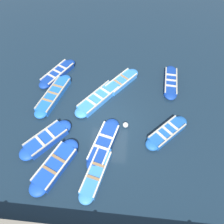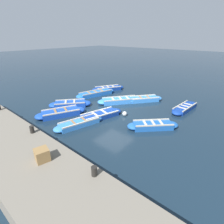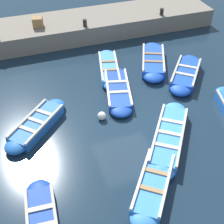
{
  "view_description": "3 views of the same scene",
  "coord_description": "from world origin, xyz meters",
  "px_view_note": "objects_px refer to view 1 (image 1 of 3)",
  "views": [
    {
      "loc": [
        7.14,
        0.95,
        10.69
      ],
      "look_at": [
        -0.69,
        0.17,
        0.28
      ],
      "focal_mm": 35.0,
      "sensor_mm": 36.0,
      "label": 1
    },
    {
      "loc": [
        9.05,
        7.59,
        5.22
      ],
      "look_at": [
        0.47,
        0.22,
        0.19
      ],
      "focal_mm": 28.0,
      "sensor_mm": 36.0,
      "label": 2
    },
    {
      "loc": [
        -8.3,
        3.54,
        7.77
      ],
      "look_at": [
        0.11,
        0.62,
        0.2
      ],
      "focal_mm": 50.0,
      "sensor_mm": 36.0,
      "label": 3
    }
  ],
  "objects_px": {
    "boat_near_quay": "(167,133)",
    "boat_tucked": "(96,172)",
    "boat_stern_in": "(171,82)",
    "buoy_orange_near": "(126,125)",
    "boat_broadside": "(104,143)",
    "boat_drifting": "(58,73)",
    "boat_alongside": "(54,95)",
    "boat_outer_right": "(121,82)",
    "boat_far_corner": "(99,98)",
    "boat_mid_row": "(55,166)",
    "boat_centre": "(46,139)"
  },
  "relations": [
    {
      "from": "buoy_orange_near",
      "to": "boat_stern_in",
      "type": "bearing_deg",
      "value": 143.33
    },
    {
      "from": "boat_centre",
      "to": "boat_far_corner",
      "type": "xyz_separation_m",
      "value": [
        -3.24,
        2.47,
        -0.01
      ]
    },
    {
      "from": "boat_alongside",
      "to": "boat_stern_in",
      "type": "relative_size",
      "value": 1.21
    },
    {
      "from": "boat_stern_in",
      "to": "buoy_orange_near",
      "type": "xyz_separation_m",
      "value": [
        3.79,
        -2.82,
        -0.0
      ]
    },
    {
      "from": "boat_centre",
      "to": "boat_stern_in",
      "type": "relative_size",
      "value": 0.94
    },
    {
      "from": "boat_near_quay",
      "to": "boat_tucked",
      "type": "height_order",
      "value": "boat_near_quay"
    },
    {
      "from": "boat_far_corner",
      "to": "buoy_orange_near",
      "type": "height_order",
      "value": "boat_far_corner"
    },
    {
      "from": "boat_centre",
      "to": "boat_drifting",
      "type": "height_order",
      "value": "boat_centre"
    },
    {
      "from": "boat_broadside",
      "to": "boat_near_quay",
      "type": "distance_m",
      "value": 3.62
    },
    {
      "from": "boat_stern_in",
      "to": "boat_tucked",
      "type": "relative_size",
      "value": 0.98
    },
    {
      "from": "boat_far_corner",
      "to": "boat_tucked",
      "type": "bearing_deg",
      "value": 6.33
    },
    {
      "from": "boat_outer_right",
      "to": "boat_alongside",
      "type": "bearing_deg",
      "value": -68.98
    },
    {
      "from": "boat_alongside",
      "to": "boat_drifting",
      "type": "xyz_separation_m",
      "value": [
        -2.01,
        -0.25,
        -0.01
      ]
    },
    {
      "from": "boat_tucked",
      "to": "buoy_orange_near",
      "type": "relative_size",
      "value": 10.4
    },
    {
      "from": "boat_alongside",
      "to": "buoy_orange_near",
      "type": "bearing_deg",
      "value": 68.88
    },
    {
      "from": "boat_mid_row",
      "to": "boat_near_quay",
      "type": "distance_m",
      "value": 6.32
    },
    {
      "from": "boat_mid_row",
      "to": "boat_drifting",
      "type": "xyz_separation_m",
      "value": [
        -6.72,
        -1.57,
        -0.02
      ]
    },
    {
      "from": "boat_tucked",
      "to": "boat_far_corner",
      "type": "relative_size",
      "value": 0.92
    },
    {
      "from": "boat_stern_in",
      "to": "boat_mid_row",
      "type": "bearing_deg",
      "value": -43.11
    },
    {
      "from": "boat_outer_right",
      "to": "boat_far_corner",
      "type": "distance_m",
      "value": 2.09
    },
    {
      "from": "boat_centre",
      "to": "boat_far_corner",
      "type": "relative_size",
      "value": 0.85
    },
    {
      "from": "boat_drifting",
      "to": "boat_near_quay",
      "type": "distance_m",
      "value": 8.43
    },
    {
      "from": "boat_centre",
      "to": "boat_broadside",
      "type": "height_order",
      "value": "boat_centre"
    },
    {
      "from": "boat_far_corner",
      "to": "boat_alongside",
      "type": "bearing_deg",
      "value": -89.79
    },
    {
      "from": "boat_drifting",
      "to": "boat_outer_right",
      "type": "relative_size",
      "value": 1.11
    },
    {
      "from": "boat_near_quay",
      "to": "buoy_orange_near",
      "type": "xyz_separation_m",
      "value": [
        -0.3,
        -2.35,
        -0.02
      ]
    },
    {
      "from": "boat_centre",
      "to": "boat_broadside",
      "type": "bearing_deg",
      "value": 91.41
    },
    {
      "from": "boat_alongside",
      "to": "boat_centre",
      "type": "xyz_separation_m",
      "value": [
        3.23,
        0.43,
        0.01
      ]
    },
    {
      "from": "boat_alongside",
      "to": "boat_broadside",
      "type": "distance_m",
      "value": 4.8
    },
    {
      "from": "boat_alongside",
      "to": "boat_tucked",
      "type": "height_order",
      "value": "boat_alongside"
    },
    {
      "from": "boat_stern_in",
      "to": "boat_near_quay",
      "type": "xyz_separation_m",
      "value": [
        4.09,
        -0.47,
        0.02
      ]
    },
    {
      "from": "boat_mid_row",
      "to": "boat_broadside",
      "type": "bearing_deg",
      "value": 123.9
    },
    {
      "from": "boat_mid_row",
      "to": "boat_outer_right",
      "type": "xyz_separation_m",
      "value": [
        -6.33,
        2.92,
        -0.02
      ]
    },
    {
      "from": "boat_stern_in",
      "to": "boat_drifting",
      "type": "height_order",
      "value": "boat_drifting"
    },
    {
      "from": "boat_centre",
      "to": "boat_far_corner",
      "type": "bearing_deg",
      "value": 142.68
    },
    {
      "from": "boat_mid_row",
      "to": "boat_outer_right",
      "type": "relative_size",
      "value": 1.18
    },
    {
      "from": "boat_broadside",
      "to": "boat_far_corner",
      "type": "bearing_deg",
      "value": -167.24
    },
    {
      "from": "boat_near_quay",
      "to": "boat_tucked",
      "type": "xyz_separation_m",
      "value": [
        2.7,
        -3.65,
        -0.02
      ]
    },
    {
      "from": "boat_drifting",
      "to": "boat_far_corner",
      "type": "relative_size",
      "value": 0.92
    },
    {
      "from": "boat_alongside",
      "to": "boat_drifting",
      "type": "relative_size",
      "value": 1.19
    },
    {
      "from": "boat_stern_in",
      "to": "boat_near_quay",
      "type": "relative_size",
      "value": 1.19
    },
    {
      "from": "boat_mid_row",
      "to": "boat_broadside",
      "type": "distance_m",
      "value": 2.78
    },
    {
      "from": "boat_drifting",
      "to": "buoy_orange_near",
      "type": "height_order",
      "value": "boat_drifting"
    },
    {
      "from": "boat_broadside",
      "to": "boat_tucked",
      "type": "bearing_deg",
      "value": -6.18
    },
    {
      "from": "boat_centre",
      "to": "boat_drifting",
      "type": "bearing_deg",
      "value": -172.59
    },
    {
      "from": "boat_centre",
      "to": "boat_drifting",
      "type": "xyz_separation_m",
      "value": [
        -5.25,
        -0.68,
        -0.02
      ]
    },
    {
      "from": "boat_alongside",
      "to": "boat_drifting",
      "type": "height_order",
      "value": "boat_alongside"
    },
    {
      "from": "boat_near_quay",
      "to": "boat_tucked",
      "type": "bearing_deg",
      "value": -53.5
    },
    {
      "from": "boat_mid_row",
      "to": "boat_broadside",
      "type": "relative_size",
      "value": 0.99
    },
    {
      "from": "boat_tucked",
      "to": "buoy_orange_near",
      "type": "distance_m",
      "value": 3.26
    }
  ]
}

